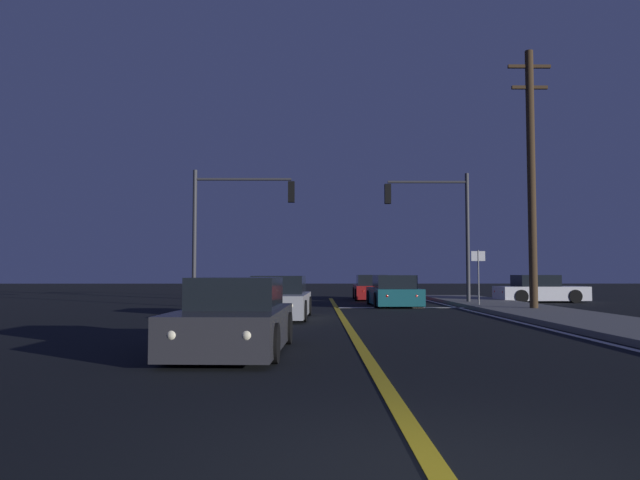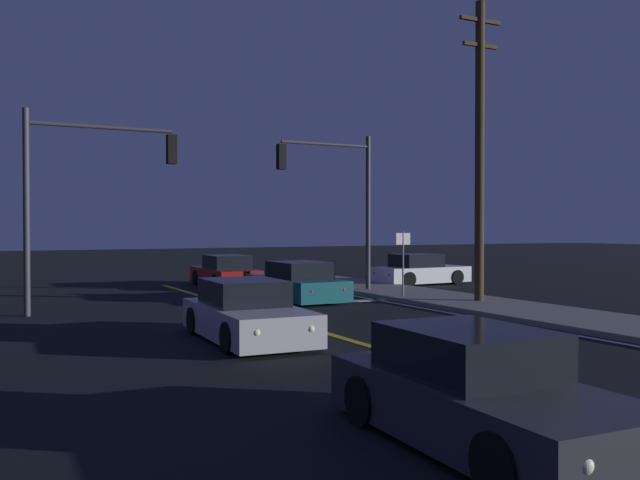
% 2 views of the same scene
% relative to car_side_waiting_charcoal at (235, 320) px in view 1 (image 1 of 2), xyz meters
% --- Properties ---
extents(sidewalk_right, '(3.20, 39.92, 0.15)m').
position_rel_car_side_waiting_charcoal_xyz_m(sidewalk_right, '(9.19, 4.31, -0.51)').
color(sidewalk_right, slate).
rests_on(sidewalk_right, ground).
extents(lane_line_center, '(0.20, 37.70, 0.01)m').
position_rel_car_side_waiting_charcoal_xyz_m(lane_line_center, '(2.33, 4.31, -0.58)').
color(lane_line_center, gold).
rests_on(lane_line_center, ground).
extents(lane_line_edge_right, '(0.16, 37.70, 0.01)m').
position_rel_car_side_waiting_charcoal_xyz_m(lane_line_edge_right, '(7.34, 4.31, -0.58)').
color(lane_line_edge_right, silver).
rests_on(lane_line_edge_right, ground).
extents(stop_bar, '(5.26, 0.50, 0.01)m').
position_rel_car_side_waiting_charcoal_xyz_m(stop_bar, '(4.96, 13.90, -0.58)').
color(stop_bar, silver).
rests_on(stop_bar, ground).
extents(car_side_waiting_charcoal, '(1.99, 4.29, 1.34)m').
position_rel_car_side_waiting_charcoal_xyz_m(car_side_waiting_charcoal, '(0.00, 0.00, 0.00)').
color(car_side_waiting_charcoal, '#2D2D33').
rests_on(car_side_waiting_charcoal, ground).
extents(car_far_approaching_red, '(1.96, 4.66, 1.34)m').
position_rel_car_side_waiting_charcoal_xyz_m(car_far_approaching_red, '(4.47, 21.36, 0.00)').
color(car_far_approaching_red, maroon).
rests_on(car_far_approaching_red, ground).
extents(car_lead_oncoming_silver, '(2.07, 4.50, 1.34)m').
position_rel_car_side_waiting_charcoal_xyz_m(car_lead_oncoming_silver, '(0.30, 8.12, 0.00)').
color(car_lead_oncoming_silver, '#B2B5BA').
rests_on(car_lead_oncoming_silver, ground).
extents(car_distant_tail_teal, '(2.06, 4.64, 1.34)m').
position_rel_car_side_waiting_charcoal_xyz_m(car_distant_tail_teal, '(4.85, 15.11, 0.00)').
color(car_distant_tail_teal, '#195960').
rests_on(car_distant_tail_teal, ground).
extents(car_parked_curb_white, '(4.32, 2.06, 1.34)m').
position_rel_car_side_waiting_charcoal_xyz_m(car_parked_curb_white, '(12.51, 18.58, 0.00)').
color(car_parked_curb_white, silver).
rests_on(car_parked_curb_white, ground).
extents(traffic_signal_near_right, '(3.86, 0.28, 5.99)m').
position_rel_car_side_waiting_charcoal_xyz_m(traffic_signal_near_right, '(7.05, 16.20, 3.40)').
color(traffic_signal_near_right, '#38383D').
rests_on(traffic_signal_near_right, ground).
extents(traffic_signal_far_left, '(4.39, 0.28, 5.88)m').
position_rel_car_side_waiting_charcoal_xyz_m(traffic_signal_far_left, '(-2.17, 14.80, 3.37)').
color(traffic_signal_far_left, '#38383D').
rests_on(traffic_signal_far_left, ground).
extents(utility_pole_right, '(1.59, 0.30, 9.77)m').
position_rel_car_side_waiting_charcoal_xyz_m(utility_pole_right, '(9.49, 11.11, 4.48)').
color(utility_pole_right, '#42301E').
rests_on(utility_pole_right, ground).
extents(street_sign_corner, '(0.56, 0.06, 2.37)m').
position_rel_car_side_waiting_charcoal_xyz_m(street_sign_corner, '(8.09, 13.40, 1.02)').
color(street_sign_corner, slate).
rests_on(street_sign_corner, ground).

